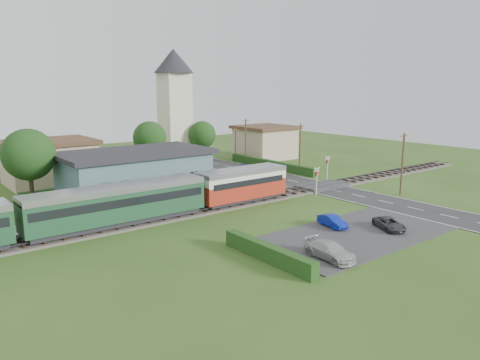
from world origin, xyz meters
TOP-DOWN VIEW (x-y plane):
  - ground at (0.00, 0.00)m, footprint 120.00×120.00m
  - railway_track at (0.00, 2.00)m, footprint 76.00×3.20m
  - road at (10.00, 0.00)m, footprint 6.00×70.00m
  - car_park at (-1.50, -12.00)m, footprint 17.00×9.00m
  - crossing_deck at (10.00, 2.00)m, footprint 6.20×3.40m
  - platform at (-10.00, 5.20)m, footprint 30.00×3.00m
  - equipment_hut at (-18.00, 5.20)m, footprint 2.30×2.30m
  - station_building at (-10.00, 10.99)m, footprint 16.00×9.00m
  - train at (-19.17, 2.00)m, footprint 43.20×2.90m
  - church_tower at (5.00, 28.00)m, footprint 6.00×6.00m
  - house_west at (-15.00, 25.00)m, footprint 10.80×8.80m
  - house_east at (20.00, 24.00)m, footprint 8.80×8.80m
  - hedge_carpark at (-11.00, -12.00)m, footprint 0.80×9.00m
  - hedge_roadside at (14.20, 16.00)m, footprint 0.80×18.00m
  - hedge_station at (-10.00, 15.50)m, footprint 22.00×0.80m
  - tree_a at (-20.00, 14.00)m, footprint 5.20×5.20m
  - tree_b at (-2.00, 23.00)m, footprint 4.60×4.60m
  - tree_c at (8.00, 25.00)m, footprint 4.20×4.20m
  - utility_pole_b at (14.20, -6.00)m, footprint 1.40×0.22m
  - utility_pole_c at (14.20, 10.00)m, footprint 1.40×0.22m
  - utility_pole_d at (14.20, 22.00)m, footprint 1.40×0.22m
  - crossing_signal_near at (6.40, -0.41)m, footprint 0.84×0.28m
  - crossing_signal_far at (13.60, 4.39)m, footprint 0.84×0.28m
  - streetlamp_east at (16.00, 27.00)m, footprint 0.30×0.30m
  - car_on_road at (9.89, 16.26)m, footprint 3.53×1.85m
  - car_park_blue at (-1.36, -9.50)m, footprint 1.65×3.27m
  - car_park_silver at (-7.38, -14.50)m, footprint 2.05×4.36m
  - car_park_dark at (1.92, -12.98)m, footprint 2.97×3.87m
  - pedestrian_near at (-1.78, 4.66)m, footprint 0.58×0.40m
  - pedestrian_far at (-16.71, 5.29)m, footprint 0.66×0.79m

SIDE VIEW (x-z plane):
  - ground at x=0.00m, z-range 0.00..0.00m
  - road at x=10.00m, z-range 0.00..0.05m
  - car_park at x=-1.50m, z-range 0.00..0.08m
  - railway_track at x=0.00m, z-range -0.13..0.36m
  - crossing_deck at x=10.00m, z-range 0.00..0.45m
  - platform at x=-10.00m, z-range 0.00..0.45m
  - car_park_dark at x=1.92m, z-range 0.08..1.06m
  - car_park_blue at x=-1.36m, z-range 0.08..1.11m
  - hedge_carpark at x=-11.00m, z-range 0.00..1.20m
  - hedge_roadside at x=14.20m, z-range 0.00..1.20m
  - car_on_road at x=9.89m, z-range 0.05..1.20m
  - hedge_station at x=-10.00m, z-range 0.00..1.30m
  - car_park_silver at x=-7.38m, z-range 0.08..1.31m
  - pedestrian_far at x=-16.71m, z-range 0.45..1.93m
  - pedestrian_near at x=-1.78m, z-range 0.45..1.97m
  - equipment_hut at x=-18.00m, z-range 0.47..3.02m
  - crossing_signal_near at x=6.40m, z-range 0.50..3.78m
  - crossing_signal_far at x=13.60m, z-range 0.50..3.78m
  - train at x=-19.17m, z-range 0.48..3.88m
  - station_building at x=-10.00m, z-range 0.04..5.34m
  - house_west at x=-15.00m, z-range 0.04..5.54m
  - house_east at x=20.00m, z-range 0.05..5.55m
  - streetlamp_east at x=16.00m, z-range 0.46..5.62m
  - utility_pole_b at x=14.20m, z-range 0.13..7.13m
  - utility_pole_c at x=14.20m, z-range 0.13..7.13m
  - utility_pole_d at x=14.20m, z-range 0.13..7.13m
  - tree_c at x=8.00m, z-range 1.26..8.04m
  - tree_b at x=-2.00m, z-range 1.35..8.69m
  - tree_a at x=-20.00m, z-range 1.38..9.38m
  - church_tower at x=5.00m, z-range 1.43..19.03m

